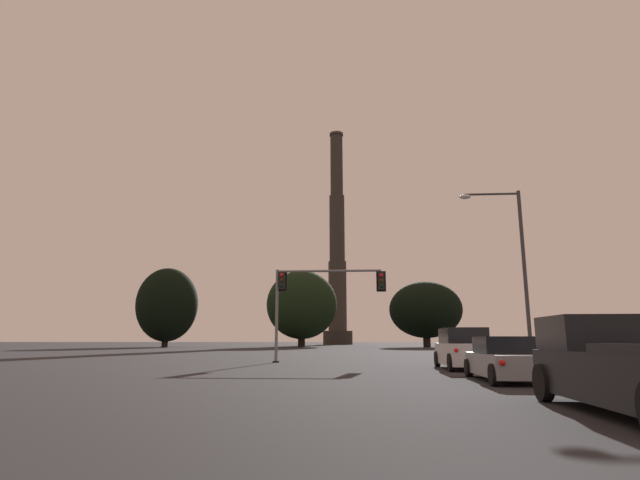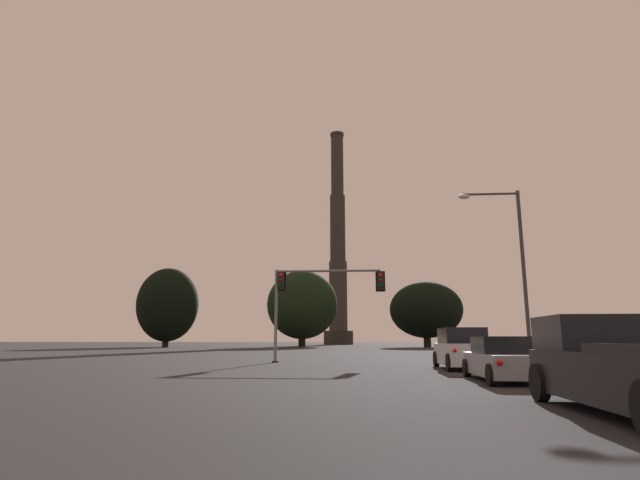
{
  "view_description": "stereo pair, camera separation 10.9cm",
  "coord_description": "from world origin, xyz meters",
  "px_view_note": "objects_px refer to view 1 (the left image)",
  "views": [
    {
      "loc": [
        -1.84,
        -2.93,
        1.32
      ],
      "look_at": [
        -5.61,
        49.46,
        11.85
      ],
      "focal_mm": 28.0,
      "sensor_mm": 36.0,
      "label": 1
    },
    {
      "loc": [
        -1.73,
        -2.92,
        1.32
      ],
      "look_at": [
        -5.61,
        49.46,
        11.85
      ],
      "focal_mm": 28.0,
      "sensor_mm": 36.0,
      "label": 2
    }
  ],
  "objects_px": {
    "traffic_light_overhead_left": "(315,290)",
    "sedan_right_lane_second": "(506,360)",
    "smokestack": "(337,258)",
    "suv_right_lane_front": "(464,349)",
    "street_lamp": "(514,257)",
    "pickup_truck_right_lane_third": "(633,369)"
  },
  "relations": [
    {
      "from": "suv_right_lane_front",
      "to": "street_lamp",
      "type": "relative_size",
      "value": 0.52
    },
    {
      "from": "traffic_light_overhead_left",
      "to": "street_lamp",
      "type": "xyz_separation_m",
      "value": [
        11.08,
        -2.73,
        1.45
      ]
    },
    {
      "from": "traffic_light_overhead_left",
      "to": "sedan_right_lane_second",
      "type": "bearing_deg",
      "value": -60.08
    },
    {
      "from": "traffic_light_overhead_left",
      "to": "smokestack",
      "type": "bearing_deg",
      "value": 91.39
    },
    {
      "from": "suv_right_lane_front",
      "to": "street_lamp",
      "type": "distance_m",
      "value": 6.98
    },
    {
      "from": "suv_right_lane_front",
      "to": "traffic_light_overhead_left",
      "type": "bearing_deg",
      "value": 140.65
    },
    {
      "from": "suv_right_lane_front",
      "to": "smokestack",
      "type": "height_order",
      "value": "smokestack"
    },
    {
      "from": "sedan_right_lane_second",
      "to": "smokestack",
      "type": "relative_size",
      "value": 0.08
    },
    {
      "from": "traffic_light_overhead_left",
      "to": "smokestack",
      "type": "height_order",
      "value": "smokestack"
    },
    {
      "from": "suv_right_lane_front",
      "to": "traffic_light_overhead_left",
      "type": "height_order",
      "value": "traffic_light_overhead_left"
    },
    {
      "from": "pickup_truck_right_lane_third",
      "to": "traffic_light_overhead_left",
      "type": "relative_size",
      "value": 0.81
    },
    {
      "from": "suv_right_lane_front",
      "to": "traffic_light_overhead_left",
      "type": "relative_size",
      "value": 0.72
    },
    {
      "from": "pickup_truck_right_lane_third",
      "to": "smokestack",
      "type": "distance_m",
      "value": 133.87
    },
    {
      "from": "sedan_right_lane_second",
      "to": "traffic_light_overhead_left",
      "type": "bearing_deg",
      "value": 121.42
    },
    {
      "from": "suv_right_lane_front",
      "to": "traffic_light_overhead_left",
      "type": "xyz_separation_m",
      "value": [
        -7.4,
        6.18,
        3.38
      ]
    },
    {
      "from": "pickup_truck_right_lane_third",
      "to": "sedan_right_lane_second",
      "type": "relative_size",
      "value": 1.17
    },
    {
      "from": "pickup_truck_right_lane_third",
      "to": "smokestack",
      "type": "xyz_separation_m",
      "value": [
        -10.21,
        131.38,
        23.6
      ]
    },
    {
      "from": "pickup_truck_right_lane_third",
      "to": "suv_right_lane_front",
      "type": "bearing_deg",
      "value": 91.33
    },
    {
      "from": "pickup_truck_right_lane_third",
      "to": "sedan_right_lane_second",
      "type": "height_order",
      "value": "pickup_truck_right_lane_third"
    },
    {
      "from": "pickup_truck_right_lane_third",
      "to": "street_lamp",
      "type": "distance_m",
      "value": 18.58
    },
    {
      "from": "street_lamp",
      "to": "smokestack",
      "type": "bearing_deg",
      "value": 96.9
    },
    {
      "from": "traffic_light_overhead_left",
      "to": "smokestack",
      "type": "relative_size",
      "value": 0.11
    }
  ]
}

